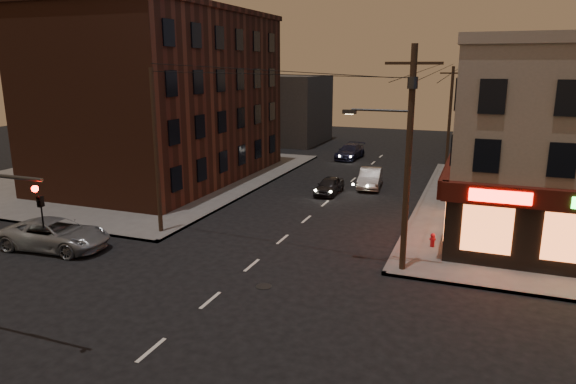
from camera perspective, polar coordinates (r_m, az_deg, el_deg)
The scene contains 14 objects.
ground at distance 21.49m, azimuth -8.63°, elevation -11.82°, with size 120.00×120.00×0.00m, color black.
sidewalk_nw at distance 46.19m, azimuth -16.59°, elevation 1.88°, with size 24.00×28.00×0.15m, color #514F4C.
brick_apartment at distance 43.28m, azimuth -13.45°, elevation 10.11°, with size 12.00×20.00×13.00m, color #4E2719.
bg_building_ne_a at distance 55.20m, azimuth 25.37°, elevation 6.62°, with size 10.00×12.00×7.00m, color #3F3D3A.
bg_building_nw at distance 63.21m, azimuth -0.27°, elevation 9.18°, with size 9.00×10.00×8.00m, color #3F3D3A.
bg_building_ne_b at distance 69.05m, azimuth 22.90°, elevation 7.67°, with size 8.00×8.00×6.00m, color #3F3D3A.
utility_pole_main at distance 23.01m, azimuth 13.00°, elevation 4.79°, with size 4.20×0.44×10.00m.
utility_pole_far at distance 49.04m, azimuth 17.53°, elevation 7.91°, with size 0.26×0.26×9.00m, color #382619.
utility_pole_west at distance 28.91m, azimuth -14.43°, elevation 4.30°, with size 0.24×0.24×9.00m, color #382619.
suv_cross at distance 29.13m, azimuth -24.40°, elevation -4.31°, with size 2.59×5.62×1.56m, color gray.
sedan_near at distance 37.84m, azimuth 4.60°, elevation 0.70°, with size 1.48×3.69×1.26m, color black.
sedan_mid at distance 40.26m, azimuth 9.11°, elevation 1.55°, with size 1.58×4.54×1.50m, color slate.
sedan_far at distance 52.43m, azimuth 6.89°, elevation 4.48°, with size 2.03×5.00×1.45m, color #181A30.
fire_hydrant at distance 27.53m, azimuth 15.77°, elevation -5.09°, with size 0.32×0.32×0.73m.
Camera 1 is at (9.78, -16.73, 9.30)m, focal length 32.00 mm.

